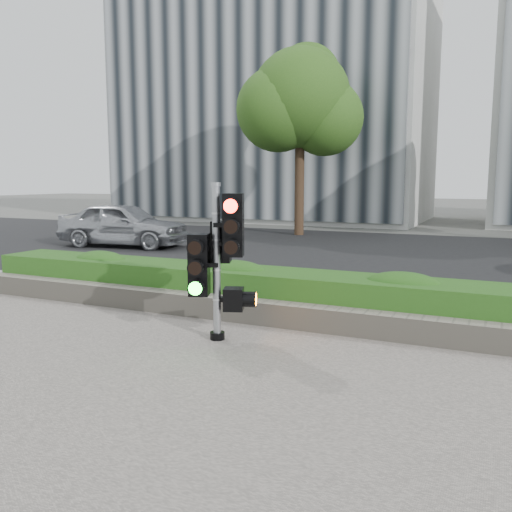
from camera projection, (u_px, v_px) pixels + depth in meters
name	position (u px, v px, depth m)	size (l,w,h in m)	color
ground	(228.00, 370.00, 6.17)	(120.00, 120.00, 0.00)	#51514C
sidewalk	(68.00, 477.00, 3.92)	(16.00, 11.00, 0.03)	#9E9389
road	(394.00, 257.00, 15.16)	(60.00, 13.00, 0.02)	black
curb	(316.00, 306.00, 9.00)	(60.00, 0.25, 0.12)	gray
stone_wall	(289.00, 315.00, 7.85)	(12.00, 0.32, 0.34)	gray
hedge	(304.00, 295.00, 8.41)	(12.00, 1.00, 0.68)	#42952D
building_left	(277.00, 81.00, 29.53)	(16.00, 9.00, 15.00)	#B7B7B2
tree_left	(300.00, 102.00, 20.43)	(4.61, 4.03, 7.34)	black
traffic_signal	(219.00, 254.00, 7.12)	(0.76, 0.66, 2.08)	black
car_silver	(123.00, 224.00, 17.29)	(1.68, 4.17, 1.42)	#A4A5AB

